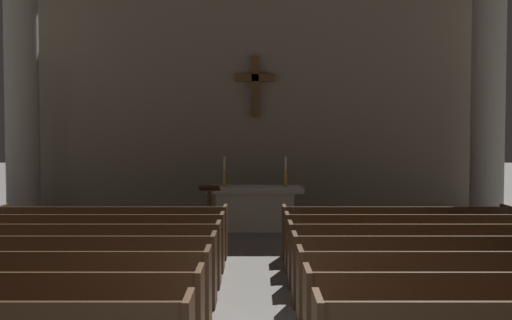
{
  "coord_description": "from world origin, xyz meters",
  "views": [
    {
      "loc": [
        0.02,
        -5.13,
        2.29
      ],
      "look_at": [
        0.0,
        7.93,
        1.68
      ],
      "focal_mm": 44.56,
      "sensor_mm": 36.0,
      "label": 1
    }
  ],
  "objects": [
    {
      "name": "pew_right_row_2",
      "position": [
        2.52,
        0.99,
        0.48
      ],
      "size": [
        4.04,
        0.5,
        0.95
      ],
      "color": "#422B19",
      "rests_on": "ground"
    },
    {
      "name": "column_left_third",
      "position": [
        -5.37,
        9.53,
        2.8
      ],
      "size": [
        1.14,
        1.14,
        5.77
      ],
      "color": "#9E998E",
      "rests_on": "ground"
    },
    {
      "name": "apse_with_cross",
      "position": [
        0.0,
        11.43,
        3.1
      ],
      "size": [
        11.96,
        0.44,
        6.19
      ],
      "color": "gray",
      "rests_on": "ground"
    },
    {
      "name": "pew_left_row_6",
      "position": [
        -2.52,
        5.11,
        0.48
      ],
      "size": [
        4.04,
        0.5,
        0.95
      ],
      "color": "#422B19",
      "rests_on": "ground"
    },
    {
      "name": "altar",
      "position": [
        0.0,
        9.36,
        0.53
      ],
      "size": [
        2.2,
        0.9,
        1.01
      ],
      "color": "#BCB7AD",
      "rests_on": "ground"
    },
    {
      "name": "pew_left_row_4",
      "position": [
        -2.52,
        3.05,
        0.48
      ],
      "size": [
        4.04,
        0.5,
        0.95
      ],
      "color": "#422B19",
      "rests_on": "ground"
    },
    {
      "name": "pew_left_row_3",
      "position": [
        -2.52,
        2.02,
        0.48
      ],
      "size": [
        4.04,
        0.5,
        0.95
      ],
      "color": "#422B19",
      "rests_on": "ground"
    },
    {
      "name": "pew_right_row_4",
      "position": [
        2.52,
        3.05,
        0.48
      ],
      "size": [
        4.04,
        0.5,
        0.95
      ],
      "color": "#422B19",
      "rests_on": "ground"
    },
    {
      "name": "pew_left_row_5",
      "position": [
        -2.52,
        4.08,
        0.48
      ],
      "size": [
        4.04,
        0.5,
        0.95
      ],
      "color": "#422B19",
      "rests_on": "ground"
    },
    {
      "name": "pew_right_row_6",
      "position": [
        2.52,
        5.11,
        0.48
      ],
      "size": [
        4.04,
        0.5,
        0.95
      ],
      "color": "#422B19",
      "rests_on": "ground"
    },
    {
      "name": "pew_right_row_5",
      "position": [
        2.52,
        4.08,
        0.48
      ],
      "size": [
        4.04,
        0.5,
        0.95
      ],
      "color": "#422B19",
      "rests_on": "ground"
    },
    {
      "name": "column_right_third",
      "position": [
        5.37,
        9.53,
        2.8
      ],
      "size": [
        1.14,
        1.14,
        5.77
      ],
      "color": "#9E998E",
      "rests_on": "ground"
    },
    {
      "name": "pew_left_row_7",
      "position": [
        -2.52,
        6.14,
        0.48
      ],
      "size": [
        4.04,
        0.5,
        0.95
      ],
      "color": "#422B19",
      "rests_on": "ground"
    },
    {
      "name": "pew_right_row_7",
      "position": [
        2.52,
        6.14,
        0.48
      ],
      "size": [
        4.04,
        0.5,
        0.95
      ],
      "color": "#422B19",
      "rests_on": "ground"
    },
    {
      "name": "candlestick_right",
      "position": [
        0.7,
        9.36,
        1.23
      ],
      "size": [
        0.16,
        0.16,
        0.68
      ],
      "color": "#B79338",
      "rests_on": "altar"
    },
    {
      "name": "lectern",
      "position": [
        -0.96,
        8.16,
        0.55
      ],
      "size": [
        0.44,
        0.36,
        1.15
      ],
      "color": "#422B19",
      "rests_on": "ground"
    },
    {
      "name": "pew_right_row_3",
      "position": [
        2.52,
        2.02,
        0.48
      ],
      "size": [
        4.04,
        0.5,
        0.95
      ],
      "color": "#422B19",
      "rests_on": "ground"
    },
    {
      "name": "candlestick_left",
      "position": [
        -0.7,
        9.36,
        1.23
      ],
      "size": [
        0.16,
        0.16,
        0.68
      ],
      "color": "#B79338",
      "rests_on": "altar"
    }
  ]
}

